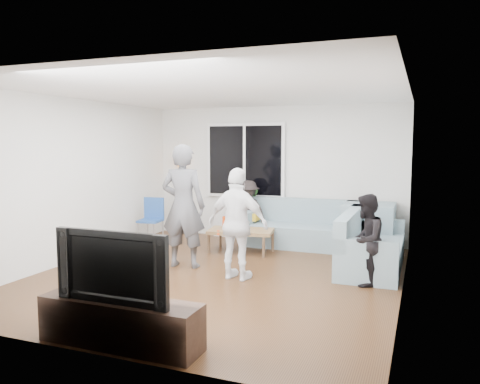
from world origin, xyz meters
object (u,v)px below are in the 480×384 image
at_px(tv_console, 120,323).
at_px(side_chair, 150,221).
at_px(floor_lamp, 181,196).
at_px(sofa_back_section, 306,224).
at_px(sofa_right_section, 372,241).
at_px(player_right, 238,224).
at_px(coffee_table, 241,241).
at_px(television, 119,265).
at_px(spectator_back, 248,211).
at_px(spectator_right, 366,240).
at_px(player_left, 183,206).

bearing_deg(tv_console, side_chair, 118.38).
height_order(floor_lamp, tv_console, floor_lamp).
height_order(sofa_back_section, sofa_right_section, same).
height_order(floor_lamp, player_right, floor_lamp).
distance_m(coffee_table, floor_lamp, 2.28).
distance_m(sofa_back_section, television, 4.83).
bearing_deg(spectator_back, sofa_right_section, -12.11).
distance_m(coffee_table, spectator_back, 0.95).
bearing_deg(spectator_right, sofa_back_section, -137.37).
distance_m(floor_lamp, player_right, 3.65).
bearing_deg(coffee_table, tv_console, -85.45).
height_order(player_left, tv_console, player_left).
bearing_deg(coffee_table, floor_lamp, 146.08).
distance_m(player_left, player_right, 1.08).
relative_size(sofa_right_section, player_left, 1.06).
height_order(coffee_table, spectator_right, spectator_right).
distance_m(sofa_back_section, sofa_right_section, 1.68).
xyz_separation_m(side_chair, floor_lamp, (0.00, 1.21, 0.35)).
distance_m(sofa_back_section, tv_console, 4.82).
relative_size(player_right, television, 1.33).
relative_size(spectator_right, tv_console, 0.77).
distance_m(sofa_right_section, tv_console, 4.16).
bearing_deg(floor_lamp, television, -67.51).
relative_size(tv_console, television, 1.37).
relative_size(player_right, spectator_back, 1.32).
distance_m(sofa_back_section, floor_lamp, 2.84).
xyz_separation_m(spectator_right, tv_console, (-1.92, -2.78, -0.39)).
bearing_deg(player_left, sofa_back_section, -131.87).
xyz_separation_m(player_right, spectator_right, (1.69, 0.36, -0.17)).
height_order(sofa_right_section, coffee_table, sofa_right_section).
bearing_deg(spectator_right, side_chair, -96.60).
bearing_deg(sofa_right_section, coffee_table, 83.17).
bearing_deg(tv_console, television, 0.00).
bearing_deg(sofa_back_section, side_chair, -164.11).
bearing_deg(tv_console, spectator_right, 55.34).
relative_size(sofa_right_section, tv_console, 1.25).
relative_size(sofa_back_section, side_chair, 2.67).
bearing_deg(player_left, television, 99.31).
distance_m(spectator_back, television, 4.83).
distance_m(sofa_right_section, player_left, 2.91).
xyz_separation_m(spectator_back, tv_console, (0.49, -4.80, -0.37)).
height_order(sofa_back_section, tv_console, sofa_back_section).
height_order(side_chair, tv_console, side_chair).
height_order(floor_lamp, spectator_back, floor_lamp).
relative_size(spectator_back, television, 1.01).
bearing_deg(spectator_right, spectator_back, -120.17).
xyz_separation_m(player_left, television, (0.79, -2.75, -0.16)).
xyz_separation_m(coffee_table, player_left, (-0.47, -1.21, 0.74)).
bearing_deg(spectator_back, player_left, -85.65).
bearing_deg(television, coffee_table, 94.55).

